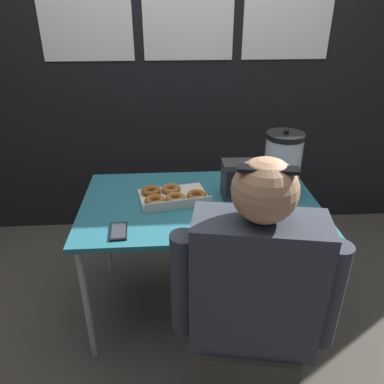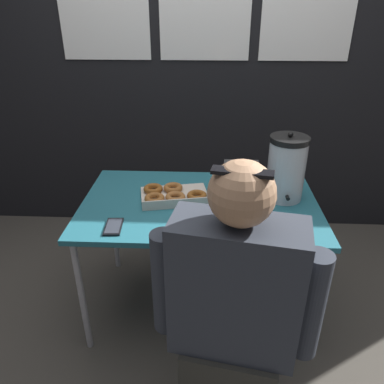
% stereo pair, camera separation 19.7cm
% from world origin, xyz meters
% --- Properties ---
extents(ground_plane, '(12.00, 12.00, 0.00)m').
position_xyz_m(ground_plane, '(0.00, 0.00, 0.00)').
color(ground_plane, '#4C473F').
extents(back_wall, '(6.00, 0.11, 2.45)m').
position_xyz_m(back_wall, '(0.00, 1.03, 1.23)').
color(back_wall, black).
rests_on(back_wall, ground).
extents(folding_table, '(1.26, 0.78, 0.72)m').
position_xyz_m(folding_table, '(0.00, 0.00, 0.67)').
color(folding_table, '#236675').
rests_on(folding_table, ground).
extents(donut_box, '(0.40, 0.31, 0.05)m').
position_xyz_m(donut_box, '(-0.15, 0.04, 0.74)').
color(donut_box, beige).
rests_on(donut_box, folding_table).
extents(coffee_urn, '(0.20, 0.23, 0.37)m').
position_xyz_m(coffee_urn, '(0.45, 0.07, 0.89)').
color(coffee_urn, silver).
rests_on(coffee_urn, folding_table).
extents(cell_phone, '(0.09, 0.15, 0.01)m').
position_xyz_m(cell_phone, '(-0.40, -0.27, 0.72)').
color(cell_phone, black).
rests_on(cell_phone, folding_table).
extents(space_heater, '(0.18, 0.13, 0.20)m').
position_xyz_m(space_heater, '(0.22, 0.05, 0.82)').
color(space_heater, '#333333').
rests_on(space_heater, folding_table).
extents(person_seated, '(0.63, 0.32, 1.24)m').
position_xyz_m(person_seated, '(0.15, -0.69, 0.59)').
color(person_seated, '#33332D').
rests_on(person_seated, ground).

